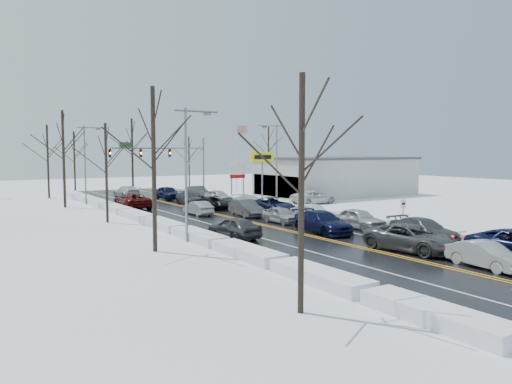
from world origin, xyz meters
TOP-DOWN VIEW (x-y plane):
  - ground at (0.00, 0.00)m, footprint 160.00×160.00m
  - road_surface at (0.00, 2.00)m, footprint 14.00×84.00m
  - snow_bank_left at (-7.60, 2.00)m, footprint 1.61×72.00m
  - snow_bank_right at (7.60, 2.00)m, footprint 1.61×72.00m
  - traffic_signal_mast at (3.45, 27.99)m, footprint 13.28×0.39m
  - tires_plus_sign at (10.50, 15.99)m, footprint 3.20×0.34m
  - used_vehicles_sign at (10.50, 22.00)m, footprint 2.20×0.22m
  - speed_limit_sign at (8.20, -8.00)m, footprint 0.55×0.09m
  - flagpole at (15.17, 30.00)m, footprint 1.87×1.20m
  - dealership_building at (23.98, 18.00)m, footprint 20.40×12.40m
  - streetlight_ne at (8.30, 10.00)m, footprint 3.20×0.25m
  - streetlight_sw at (-8.30, -4.00)m, footprint 3.20×0.25m
  - streetlight_nw at (-8.30, 24.00)m, footprint 3.20×0.25m
  - tree_left_a at (-11.00, -20.00)m, footprint 3.60×3.60m
  - tree_left_b at (-11.50, -6.00)m, footprint 4.00×4.00m
  - tree_left_c at (-10.50, 8.00)m, footprint 3.40×3.40m
  - tree_left_d at (-11.20, 22.00)m, footprint 4.20×4.20m
  - tree_left_e at (-10.80, 34.00)m, footprint 3.80×3.80m
  - tree_far_b at (-6.00, 41.00)m, footprint 3.60×3.60m
  - tree_far_c at (2.00, 39.00)m, footprint 4.40×4.40m
  - tree_far_d at (12.00, 40.50)m, footprint 3.40×3.40m
  - tree_far_e at (28.00, 41.00)m, footprint 4.20×4.20m
  - queued_car_1 at (1.61, -19.39)m, footprint 1.87×4.35m
  - queued_car_2 at (1.81, -14.33)m, footprint 3.42×6.19m
  - queued_car_3 at (1.62, -6.09)m, footprint 2.64×5.74m
  - queued_car_4 at (1.95, -0.26)m, footprint 1.75×4.15m
  - queued_car_5 at (1.67, 5.13)m, footprint 2.15×4.92m
  - queued_car_6 at (1.91, 11.94)m, footprint 2.42×4.94m
  - queued_car_7 at (1.72, 18.00)m, footprint 1.97×4.81m
  - queued_car_8 at (1.64, 24.25)m, footprint 2.17×5.05m
  - queued_car_11 at (5.24, -12.43)m, footprint 2.52×5.49m
  - queued_car_12 at (5.30, -6.12)m, footprint 1.90×4.72m
  - queued_car_13 at (5.06, -0.63)m, footprint 2.05×4.44m
  - queued_car_14 at (5.26, 5.68)m, footprint 3.23×5.90m
  - queued_car_15 at (5.11, 9.92)m, footprint 2.15×5.05m
  - queued_car_16 at (5.35, 17.60)m, footprint 1.99×4.54m
  - queued_car_17 at (5.44, 23.60)m, footprint 1.89×4.93m
  - oncoming_car_0 at (-1.71, 8.45)m, footprint 1.48×4.07m
  - oncoming_car_1 at (-5.30, 17.06)m, footprint 3.16×6.24m
  - oncoming_car_2 at (-1.86, 29.94)m, footprint 2.43×5.41m
  - oncoming_car_3 at (-5.13, -4.55)m, footprint 2.44×4.78m
  - parked_car_0 at (14.13, 10.53)m, footprint 5.84×2.99m
  - parked_car_1 at (16.98, 16.93)m, footprint 2.51×5.70m
  - parked_car_2 at (15.02, 21.14)m, footprint 2.00×4.24m

SIDE VIEW (x-z plane):
  - ground at x=0.00m, z-range 0.00..0.00m
  - snow_bank_left at x=-7.60m, z-range -0.31..0.31m
  - snow_bank_right at x=7.60m, z-range -0.31..0.31m
  - queued_car_1 at x=1.61m, z-range -0.70..0.70m
  - queued_car_2 at x=1.81m, z-range -0.82..0.82m
  - queued_car_3 at x=1.62m, z-range -0.81..0.81m
  - queued_car_4 at x=1.95m, z-range -0.70..0.70m
  - queued_car_5 at x=1.67m, z-range -0.79..0.79m
  - queued_car_6 at x=1.91m, z-range -0.68..0.68m
  - queued_car_7 at x=1.72m, z-range -0.70..0.70m
  - queued_car_8 at x=1.64m, z-range -0.85..0.85m
  - queued_car_11 at x=5.24m, z-range -0.78..0.78m
  - queued_car_12 at x=5.30m, z-range -0.80..0.80m
  - queued_car_13 at x=5.06m, z-range -0.70..0.70m
  - queued_car_14 at x=5.26m, z-range -0.78..0.78m
  - queued_car_15 at x=5.11m, z-range -0.73..0.73m
  - queued_car_16 at x=5.35m, z-range -0.76..0.76m
  - queued_car_17 at x=5.44m, z-range -0.80..0.80m
  - oncoming_car_0 at x=-1.71m, z-range -0.67..0.67m
  - oncoming_car_1 at x=-5.30m, z-range -0.85..0.85m
  - oncoming_car_2 at x=-1.86m, z-range -0.77..0.77m
  - oncoming_car_3 at x=-5.13m, z-range -0.78..0.78m
  - parked_car_0 at x=14.13m, z-range -0.79..0.79m
  - parked_car_1 at x=16.98m, z-range -0.81..0.81m
  - parked_car_2 at x=15.02m, z-range -0.70..0.70m
  - road_surface at x=0.00m, z-range 0.00..0.01m
  - speed_limit_sign at x=8.20m, z-range 0.46..2.81m
  - dealership_building at x=23.98m, z-range 0.01..5.31m
  - used_vehicles_sign at x=10.50m, z-range 0.99..5.64m
  - tires_plus_sign at x=10.50m, z-range 1.99..7.99m
  - streetlight_ne at x=8.30m, z-range 0.81..9.81m
  - streetlight_sw at x=-8.30m, z-range 0.81..9.81m
  - streetlight_nw at x=-8.30m, z-range 0.81..9.81m
  - traffic_signal_mast at x=3.45m, z-range 1.48..9.48m
  - flagpole at x=15.17m, z-range 0.93..10.93m
  - tree_left_c at x=-10.50m, z-range 1.69..10.19m
  - tree_far_d at x=12.00m, z-range 1.69..10.19m
  - tree_left_a at x=-11.00m, z-range 1.79..10.79m
  - tree_far_b at x=-6.00m, z-range 1.79..10.79m
  - tree_left_e at x=-10.80m, z-range 1.89..11.39m
  - tree_left_b at x=-11.50m, z-range 1.99..11.99m
  - tree_left_d at x=-11.20m, z-range 2.08..12.58m
  - tree_far_e at x=28.00m, z-range 2.08..12.58m
  - tree_far_c at x=2.00m, z-range 2.18..13.18m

